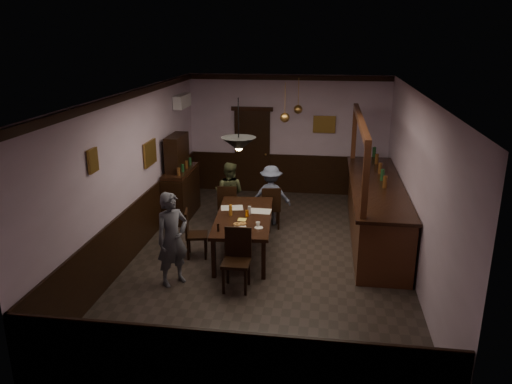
% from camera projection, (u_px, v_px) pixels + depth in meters
% --- Properties ---
extents(room, '(5.01, 8.01, 3.01)m').
position_uv_depth(room, '(269.00, 179.00, 8.78)').
color(room, '#2D2621').
rests_on(room, ground).
extents(dining_table, '(1.17, 2.27, 0.75)m').
position_uv_depth(dining_table, '(244.00, 219.00, 9.20)').
color(dining_table, black).
rests_on(dining_table, ground).
extents(chair_far_left, '(0.44, 0.44, 0.94)m').
position_uv_depth(chair_far_left, '(228.00, 204.00, 10.49)').
color(chair_far_left, black).
rests_on(chair_far_left, ground).
extents(chair_far_right, '(0.46, 0.46, 0.92)m').
position_uv_depth(chair_far_right, '(271.00, 206.00, 10.44)').
color(chair_far_right, black).
rests_on(chair_far_right, ground).
extents(chair_near, '(0.44, 0.44, 1.00)m').
position_uv_depth(chair_near, '(237.00, 256.00, 7.99)').
color(chair_near, black).
rests_on(chair_near, ground).
extents(chair_side, '(0.46, 0.46, 0.90)m').
position_uv_depth(chair_side, '(193.00, 232.00, 9.12)').
color(chair_side, black).
rests_on(chair_side, ground).
extents(person_standing, '(0.66, 0.68, 1.57)m').
position_uv_depth(person_standing, '(172.00, 239.00, 8.05)').
color(person_standing, '#50515C').
rests_on(person_standing, ground).
extents(person_seated_left, '(0.73, 0.61, 1.36)m').
position_uv_depth(person_seated_left, '(229.00, 193.00, 10.70)').
color(person_seated_left, '#454B2D').
rests_on(person_seated_left, ground).
extents(person_seated_right, '(0.86, 0.52, 1.30)m').
position_uv_depth(person_seated_right, '(271.00, 195.00, 10.66)').
color(person_seated_right, slate).
rests_on(person_seated_right, ground).
extents(newspaper_left, '(0.48, 0.38, 0.01)m').
position_uv_depth(newspaper_left, '(232.00, 208.00, 9.57)').
color(newspaper_left, silver).
rests_on(newspaper_left, dining_table).
extents(newspaper_right, '(0.43, 0.31, 0.01)m').
position_uv_depth(newspaper_right, '(260.00, 211.00, 9.39)').
color(newspaper_right, silver).
rests_on(newspaper_right, dining_table).
extents(napkin, '(0.16, 0.16, 0.00)m').
position_uv_depth(napkin, '(242.00, 220.00, 8.98)').
color(napkin, '#FFE95D').
rests_on(napkin, dining_table).
extents(saucer, '(0.15, 0.15, 0.01)m').
position_uv_depth(saucer, '(259.00, 228.00, 8.59)').
color(saucer, white).
rests_on(saucer, dining_table).
extents(coffee_cup, '(0.09, 0.09, 0.07)m').
position_uv_depth(coffee_cup, '(258.00, 224.00, 8.64)').
color(coffee_cup, white).
rests_on(coffee_cup, saucer).
extents(pastry_plate, '(0.22, 0.22, 0.01)m').
position_uv_depth(pastry_plate, '(240.00, 227.00, 8.64)').
color(pastry_plate, white).
rests_on(pastry_plate, dining_table).
extents(pastry_ring_a, '(0.13, 0.13, 0.04)m').
position_uv_depth(pastry_ring_a, '(237.00, 224.00, 8.67)').
color(pastry_ring_a, '#C68C47').
rests_on(pastry_ring_a, pastry_plate).
extents(pastry_ring_b, '(0.13, 0.13, 0.04)m').
position_uv_depth(pastry_ring_b, '(243.00, 224.00, 8.70)').
color(pastry_ring_b, '#C68C47').
rests_on(pastry_ring_b, pastry_plate).
extents(soda_can, '(0.07, 0.07, 0.12)m').
position_uv_depth(soda_can, '(247.00, 214.00, 9.11)').
color(soda_can, orange).
rests_on(soda_can, dining_table).
extents(beer_glass, '(0.06, 0.06, 0.20)m').
position_uv_depth(beer_glass, '(231.00, 210.00, 9.17)').
color(beer_glass, '#BF721E').
rests_on(beer_glass, dining_table).
extents(water_glass, '(0.06, 0.06, 0.15)m').
position_uv_depth(water_glass, '(249.00, 210.00, 9.24)').
color(water_glass, silver).
rests_on(water_glass, dining_table).
extents(pepper_mill, '(0.04, 0.04, 0.14)m').
position_uv_depth(pepper_mill, '(218.00, 227.00, 8.44)').
color(pepper_mill, black).
rests_on(pepper_mill, dining_table).
extents(sideboard, '(0.50, 1.40, 1.85)m').
position_uv_depth(sideboard, '(180.00, 184.00, 11.08)').
color(sideboard, black).
rests_on(sideboard, ground).
extents(bar_counter, '(1.01, 4.33, 2.42)m').
position_uv_depth(bar_counter, '(375.00, 209.00, 9.92)').
color(bar_counter, '#442412').
rests_on(bar_counter, ground).
extents(door_back, '(0.90, 0.06, 2.10)m').
position_uv_depth(door_back, '(252.00, 152.00, 12.76)').
color(door_back, black).
rests_on(door_back, ground).
extents(ac_unit, '(0.20, 0.85, 0.30)m').
position_uv_depth(ac_unit, '(182.00, 101.00, 11.55)').
color(ac_unit, white).
rests_on(ac_unit, ground).
extents(picture_left_small, '(0.04, 0.28, 0.36)m').
position_uv_depth(picture_left_small, '(93.00, 161.00, 7.41)').
color(picture_left_small, olive).
rests_on(picture_left_small, ground).
extents(picture_left_large, '(0.04, 0.62, 0.48)m').
position_uv_depth(picture_left_large, '(150.00, 153.00, 9.81)').
color(picture_left_large, olive).
rests_on(picture_left_large, ground).
extents(picture_back, '(0.55, 0.04, 0.42)m').
position_uv_depth(picture_back, '(324.00, 124.00, 12.30)').
color(picture_back, olive).
rests_on(picture_back, ground).
extents(pendant_iron, '(0.56, 0.56, 0.85)m').
position_uv_depth(pendant_iron, '(239.00, 144.00, 7.96)').
color(pendant_iron, black).
rests_on(pendant_iron, ground).
extents(pendant_brass_mid, '(0.20, 0.20, 0.81)m').
position_uv_depth(pendant_brass_mid, '(285.00, 118.00, 10.23)').
color(pendant_brass_mid, '#BF8C3F').
rests_on(pendant_brass_mid, ground).
extents(pendant_brass_far, '(0.20, 0.20, 0.81)m').
position_uv_depth(pendant_brass_far, '(298.00, 109.00, 11.32)').
color(pendant_brass_far, '#BF8C3F').
rests_on(pendant_brass_far, ground).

